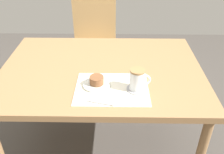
% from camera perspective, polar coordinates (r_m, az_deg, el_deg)
% --- Properties ---
extents(ground_plane, '(4.40, 4.40, 0.02)m').
position_cam_1_polar(ground_plane, '(1.98, -1.96, -16.30)').
color(ground_plane, '#47423D').
extents(dining_table, '(1.21, 0.87, 0.72)m').
position_cam_1_polar(dining_table, '(1.55, -2.41, -0.23)').
color(dining_table, '#997047').
rests_on(dining_table, ground_plane).
extents(wooden_chair, '(0.43, 0.43, 0.95)m').
position_cam_1_polar(wooden_chair, '(2.28, -4.13, 7.76)').
color(wooden_chair, tan).
rests_on(wooden_chair, ground_plane).
extents(placemat, '(0.39, 0.30, 0.00)m').
position_cam_1_polar(placemat, '(1.32, -0.03, -2.69)').
color(placemat, silver).
rests_on(placemat, dining_table).
extents(pastry_plate, '(0.15, 0.15, 0.01)m').
position_cam_1_polar(pastry_plate, '(1.34, -3.50, -1.70)').
color(pastry_plate, silver).
rests_on(pastry_plate, placemat).
extents(pastry, '(0.08, 0.08, 0.04)m').
position_cam_1_polar(pastry, '(1.33, -3.54, -0.73)').
color(pastry, brown).
rests_on(pastry, pastry_plate).
extents(coffee_coaster, '(0.10, 0.10, 0.00)m').
position_cam_1_polar(coffee_coaster, '(1.32, 5.59, -2.73)').
color(coffee_coaster, '#99999E').
rests_on(coffee_coaster, placemat).
extents(coffee_mug, '(0.11, 0.08, 0.12)m').
position_cam_1_polar(coffee_mug, '(1.28, 5.84, -0.54)').
color(coffee_mug, white).
rests_on(coffee_mug, coffee_coaster).
extents(teaspoon, '(0.13, 0.04, 0.01)m').
position_cam_1_polar(teaspoon, '(1.22, -2.64, -5.93)').
color(teaspoon, silver).
rests_on(teaspoon, placemat).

